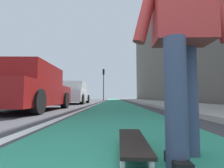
# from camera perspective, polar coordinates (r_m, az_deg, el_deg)

# --- Properties ---
(ground_plane) EXTENTS (80.00, 80.00, 0.00)m
(ground_plane) POSITION_cam_1_polar(r_m,az_deg,el_deg) (10.35, 1.25, -6.80)
(ground_plane) COLOR #38383D
(bike_lane_paint) EXTENTS (56.00, 2.16, 0.00)m
(bike_lane_paint) POSITION_cam_1_polar(r_m,az_deg,el_deg) (24.34, 0.88, -5.42)
(bike_lane_paint) COLOR #288466
(bike_lane_paint) RESTS_ON ground
(lane_stripe_white) EXTENTS (52.00, 0.16, 0.01)m
(lane_stripe_white) POSITION_cam_1_polar(r_m,az_deg,el_deg) (20.37, -2.54, -5.61)
(lane_stripe_white) COLOR silver
(lane_stripe_white) RESTS_ON ground
(sidewalk_curb) EXTENTS (52.00, 3.20, 0.11)m
(sidewalk_curb) POSITION_cam_1_polar(r_m,az_deg,el_deg) (18.65, 11.04, -5.49)
(sidewalk_curb) COLOR #9E9B93
(sidewalk_curb) RESTS_ON ground
(building_facade) EXTENTS (40.00, 1.20, 13.82)m
(building_facade) POSITION_cam_1_polar(r_m,az_deg,el_deg) (24.05, 15.64, 11.38)
(building_facade) COLOR #5C554B
(building_facade) RESTS_ON ground
(skateboard) EXTENTS (0.85, 0.22, 0.11)m
(skateboard) POSITION_cam_1_polar(r_m,az_deg,el_deg) (1.43, 6.68, -18.16)
(skateboard) COLOR white
(skateboard) RESTS_ON ground
(skater_person) EXTENTS (0.46, 0.72, 1.64)m
(skater_person) POSITION_cam_1_polar(r_m,az_deg,el_deg) (1.41, 21.73, 16.79)
(skater_person) COLOR #384260
(skater_person) RESTS_ON ground
(parked_car_near) EXTENTS (4.36, 1.97, 1.49)m
(parked_car_near) POSITION_cam_1_polar(r_m,az_deg,el_deg) (6.37, -25.44, -1.42)
(parked_car_near) COLOR maroon
(parked_car_near) RESTS_ON ground
(parked_car_mid) EXTENTS (4.33, 2.00, 1.49)m
(parked_car_mid) POSITION_cam_1_polar(r_m,az_deg,el_deg) (12.61, -12.62, -3.01)
(parked_car_mid) COLOR silver
(parked_car_mid) RESTS_ON ground
(traffic_light) EXTENTS (0.33, 0.28, 4.61)m
(traffic_light) POSITION_cam_1_polar(r_m,az_deg,el_deg) (25.78, -2.76, 1.69)
(traffic_light) COLOR #2D2D2D
(traffic_light) RESTS_ON ground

